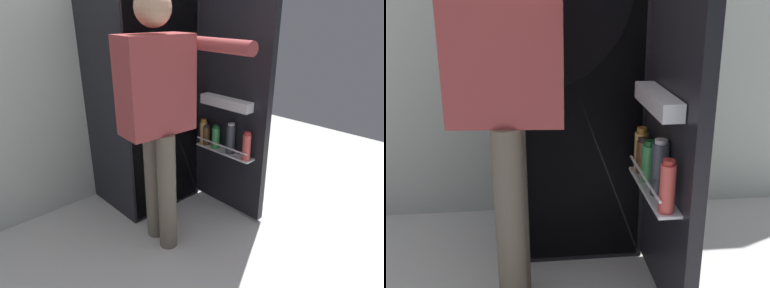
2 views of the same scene
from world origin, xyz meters
The scene contains 3 objects.
kitchen_wall centered at (0.00, 0.91, 1.24)m, with size 4.40×0.10×2.47m, color beige.
refrigerator centered at (0.03, 0.50, 0.89)m, with size 0.73×1.25×1.77m.
person centered at (-0.28, -0.02, 0.98)m, with size 0.54×0.77×1.62m.
Camera 2 is at (-0.21, -1.80, 1.31)m, focal length 43.79 mm.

